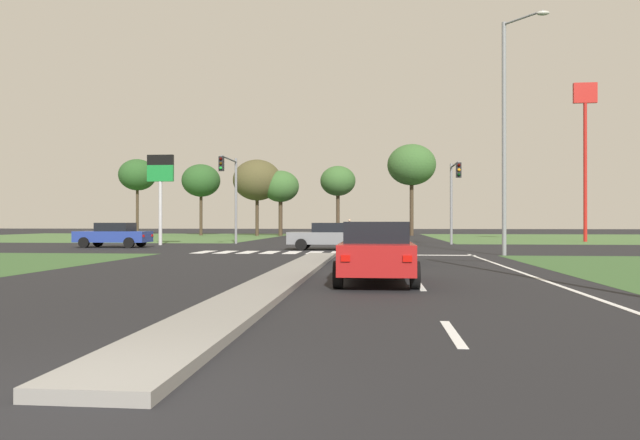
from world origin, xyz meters
The scene contains 35 objects.
ground_plane centered at (0.00, 30.00, 0.00)m, with size 200.00×200.00×0.00m, color black.
grass_verge_far_left centered at (-25.50, 54.50, 0.00)m, with size 35.00×35.00×0.01m, color #476B38.
grass_verge_far_right centered at (25.50, 54.50, 0.00)m, with size 35.00×35.00×0.01m, color #476B38.
median_island_near centered at (0.00, 11.00, 0.07)m, with size 1.20×22.00×0.14m, color gray.
median_island_far centered at (0.00, 55.00, 0.07)m, with size 1.20×36.00×0.14m, color #ADA89E.
lane_dash_near centered at (3.50, 3.56, 0.01)m, with size 0.14×2.00×0.01m, color silver.
lane_dash_second centered at (3.50, 9.56, 0.01)m, with size 0.14×2.00×0.01m, color silver.
lane_dash_third centered at (3.50, 15.56, 0.01)m, with size 0.14×2.00×0.01m, color silver.
lane_dash_fourth centered at (3.50, 21.56, 0.01)m, with size 0.14×2.00×0.01m, color silver.
edge_line_right centered at (6.85, 12.00, 0.01)m, with size 0.14×24.00×0.01m, color silver.
stop_bar_near centered at (3.80, 23.00, 0.01)m, with size 6.40×0.50×0.01m, color silver.
crosswalk_bar_near centered at (-6.40, 24.80, 0.01)m, with size 0.70×2.80×0.01m, color silver.
crosswalk_bar_second centered at (-5.25, 24.80, 0.01)m, with size 0.70×2.80×0.01m, color silver.
crosswalk_bar_third centered at (-4.10, 24.80, 0.01)m, with size 0.70×2.80×0.01m, color silver.
crosswalk_bar_fourth centered at (-2.95, 24.80, 0.01)m, with size 0.70×2.80×0.01m, color silver.
crosswalk_bar_fifth centered at (-1.80, 24.80, 0.01)m, with size 0.70×2.80×0.01m, color silver.
crosswalk_bar_sixth centered at (-0.65, 24.80, 0.01)m, with size 0.70×2.80×0.01m, color silver.
crosswalk_bar_seventh centered at (0.50, 24.80, 0.01)m, with size 0.70×2.80×0.01m, color silver.
crosswalk_bar_eighth centered at (1.65, 24.80, 0.01)m, with size 0.70×2.80×0.01m, color silver.
car_red_near centered at (2.45, 10.28, 0.79)m, with size 1.99×4.28×1.55m.
car_grey_second centered at (-0.16, 27.98, 0.77)m, with size 4.59×2.09×1.51m.
car_blue_third centered at (-13.59, 29.86, 0.77)m, with size 4.43×2.00×1.51m.
car_black_fourth centered at (2.45, 17.79, 0.79)m, with size 1.96×4.26×1.55m.
traffic_signal_far_left centered at (-7.60, 35.13, 4.16)m, with size 0.32×4.32×6.12m.
traffic_signal_far_right centered at (7.60, 35.18, 3.82)m, with size 0.32×4.02×5.60m.
street_lamp_second centered at (8.46, 23.08, 5.98)m, with size 1.69×1.87×10.84m.
pedestrian_at_median centered at (0.27, 42.60, 1.13)m, with size 0.34×0.34×1.64m.
fastfood_pole_sign centered at (18.84, 43.39, 9.08)m, with size 1.80×0.40×12.55m.
fuel_price_totem centered at (-12.06, 33.61, 4.45)m, with size 1.80×0.24×6.08m.
treeline_near centered at (-26.97, 65.19, 7.36)m, with size 4.55×4.55×9.33m.
treeline_second centered at (-17.93, 61.97, 6.37)m, with size 4.46×4.46×8.30m.
treeline_third centered at (-11.00, 60.58, 6.28)m, with size 5.44×5.44×8.62m.
treeline_fourth centered at (-8.32, 60.57, 5.53)m, with size 4.16×4.16×7.35m.
treeline_fifth centered at (-2.17, 65.35, 6.43)m, with size 4.22×4.22×8.28m.
treeline_sixth centered at (6.45, 63.29, 8.09)m, with size 5.55×5.55×10.50m.
Camera 1 is at (2.45, -4.68, 1.54)m, focal length 32.96 mm.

